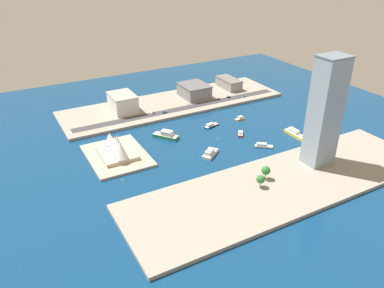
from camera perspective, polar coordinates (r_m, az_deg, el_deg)
ground_plane at (r=341.71m, az=3.91°, el=1.11°), size 440.00×440.00×0.00m
quay_west at (r=280.48m, az=13.73°, el=-5.80°), size 70.00×240.00×2.69m
quay_east at (r=412.20m, az=-2.75°, el=6.12°), size 70.00×240.00×2.69m
peninsula_point at (r=314.16m, az=-11.21°, el=-1.72°), size 60.31×45.51×2.00m
road_strip at (r=395.03m, az=-1.45°, el=5.38°), size 10.10×228.00×0.15m
patrol_launch_navy at (r=359.84m, az=2.87°, el=2.81°), size 8.45×16.91×3.70m
ferry_white_commuter at (r=309.66m, az=2.76°, el=-1.38°), size 16.69×19.02×5.93m
water_taxi_orange at (r=377.44m, az=7.21°, el=3.83°), size 4.67×10.33×3.51m
tugboat_red at (r=346.56m, az=7.33°, el=1.59°), size 11.95×9.89×3.71m
ferry_green_doubledeck at (r=338.76m, az=-3.96°, el=1.35°), size 23.23×19.94×7.00m
yacht_sleek_gray at (r=327.85m, az=10.64°, el=-0.26°), size 12.82×15.15×3.79m
ferry_yellow_fast at (r=353.78m, az=15.30°, el=1.47°), size 26.56×6.84×5.73m
carpark_squat_concrete at (r=456.26m, az=5.55°, el=9.10°), size 34.92×17.03×11.18m
hotel_broad_white at (r=392.67m, az=-10.38°, el=6.16°), size 32.48×23.78×17.51m
warehouse_low_gray at (r=424.77m, az=0.32°, el=8.03°), size 33.94×28.26×14.19m
tower_tall_glass at (r=294.24m, az=19.37°, el=4.55°), size 17.17×21.76×83.63m
pickup_red at (r=418.56m, az=3.98°, el=6.76°), size 1.93×4.67×1.62m
hatchback_blue at (r=384.15m, az=-4.15°, el=4.79°), size 1.84×5.11×1.58m
sedan_silver at (r=430.70m, az=7.84°, el=7.17°), size 1.95×5.00×1.47m
suv_black at (r=425.55m, az=5.52°, el=7.05°), size 1.94×4.52×1.52m
van_white at (r=383.82m, az=-5.84°, el=4.69°), size 2.00×4.46×1.52m
traffic_light_waterfront at (r=390.11m, az=-0.57°, el=5.77°), size 0.36×0.36×6.50m
opera_landmark at (r=309.65m, az=-11.30°, el=-0.44°), size 40.27×27.31×20.46m
park_tree_cluster at (r=272.54m, az=10.71°, el=-4.51°), size 12.86×16.02×10.31m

